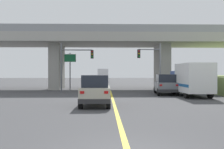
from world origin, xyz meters
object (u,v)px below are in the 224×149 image
Objects in this scene: suv_crossing at (166,84)px; traffic_signal_nearside at (153,61)px; highway_sign at (70,63)px; semi_truck_distant at (103,75)px; suv_lead at (95,90)px; box_truck at (191,79)px; traffic_signal_farside at (73,61)px.

traffic_signal_nearside is at bearing 109.32° from suv_crossing.
highway_sign is 0.71× the size of semi_truck_distant.
suv_lead is 13.80m from traffic_signal_nearside.
traffic_signal_nearside is (-0.79, 3.13, 2.43)m from suv_crossing.
semi_truck_distant is at bearing 102.88° from box_truck.
box_truck is 16.10m from highway_sign.
traffic_signal_nearside is 1.16× the size of highway_sign.
traffic_signal_nearside reaches higher than highway_sign.
highway_sign is at bearing 140.62° from box_truck.
highway_sign is at bearing 102.82° from suv_lead.
suv_crossing is 3.04m from box_truck.
box_truck is 0.98× the size of semi_truck_distant.
box_truck reaches higher than suv_lead.
box_truck is 1.17× the size of traffic_signal_farside.
suv_crossing is 13.33m from highway_sign.
box_truck is 1.18× the size of traffic_signal_nearside.
box_truck is at bearing -39.38° from highway_sign.
highway_sign is at bearing -98.63° from semi_truck_distant.
box_truck is 6.36m from traffic_signal_nearside.
traffic_signal_nearside reaches higher than suv_crossing.
highway_sign reaches higher than semi_truck_distant.
semi_truck_distant is (-6.54, 34.17, 0.58)m from suv_crossing.
traffic_signal_farside is 4.27m from highway_sign.
box_truck is at bearing -27.31° from traffic_signal_farside.
traffic_signal_nearside is 10.81m from highway_sign.
box_truck is 13.13m from traffic_signal_farside.
suv_lead is at bearing -90.22° from semi_truck_distant.
semi_truck_distant is (-5.75, 31.04, -1.84)m from traffic_signal_nearside.
highway_sign reaches higher than box_truck.
semi_truck_distant is (0.17, 43.27, 0.59)m from suv_lead.
traffic_signal_farside reaches higher than highway_sign.
traffic_signal_nearside is at bearing 115.38° from box_truck.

